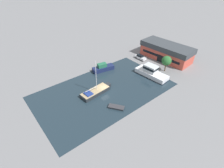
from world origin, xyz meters
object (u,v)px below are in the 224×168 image
at_px(parked_car, 140,57).
at_px(cabin_boat, 103,68).
at_px(sailboat_moored, 96,91).
at_px(small_dinghy, 116,107).
at_px(motor_cruiser, 151,72).
at_px(warehouse_building, 166,51).
at_px(quay_tree_near_building, 167,61).

bearing_deg(parked_car, cabin_boat, -6.56).
relative_size(parked_car, cabin_boat, 0.60).
xyz_separation_m(sailboat_moored, cabin_boat, (-9.01, 9.34, 0.38)).
distance_m(sailboat_moored, small_dinghy, 8.49).
distance_m(motor_cruiser, cabin_boat, 16.32).
height_order(warehouse_building, sailboat_moored, sailboat_moored).
height_order(warehouse_building, motor_cruiser, warehouse_building).
distance_m(parked_car, motor_cruiser, 12.39).
relative_size(parked_car, small_dinghy, 1.09).
bearing_deg(parked_car, small_dinghy, 32.20).
xyz_separation_m(warehouse_building, motor_cruiser, (4.92, -14.23, -1.57)).
bearing_deg(motor_cruiser, cabin_boat, 123.49).
bearing_deg(motor_cruiser, warehouse_building, 14.22).
bearing_deg(cabin_boat, sailboat_moored, -35.12).
distance_m(warehouse_building, quay_tree_near_building, 9.96).
bearing_deg(small_dinghy, motor_cruiser, 158.76).
bearing_deg(parked_car, quay_tree_near_building, 90.53).
relative_size(sailboat_moored, cabin_boat, 1.31).
xyz_separation_m(parked_car, small_dinghy, (15.34, -25.18, -0.58)).
distance_m(warehouse_building, motor_cruiser, 15.14).
bearing_deg(parked_car, motor_cruiser, 60.30).
distance_m(warehouse_building, cabin_boat, 25.67).
distance_m(quay_tree_near_building, small_dinghy, 25.66).
relative_size(parked_car, motor_cruiser, 0.41).
distance_m(quay_tree_near_building, parked_car, 11.98).
relative_size(small_dinghy, cabin_boat, 0.55).
bearing_deg(small_dinghy, sailboat_moored, -121.22).
bearing_deg(warehouse_building, sailboat_moored, -92.10).
bearing_deg(quay_tree_near_building, small_dinghy, -81.47).
bearing_deg(parked_car, warehouse_building, 144.99).
height_order(small_dinghy, cabin_boat, cabin_boat).
distance_m(quay_tree_near_building, motor_cruiser, 6.80).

